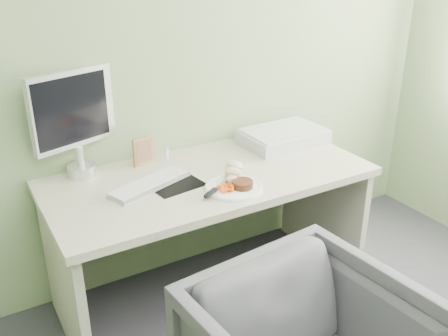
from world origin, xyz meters
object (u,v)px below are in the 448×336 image
scanner (283,137)px  monitor (74,118)px  desk (210,207)px  plate (234,188)px

scanner → monitor: monitor is taller
desk → scanner: bearing=16.1°
desk → monitor: size_ratio=3.08×
plate → monitor: bearing=137.7°
plate → monitor: (-0.57, 0.52, 0.29)m
desk → plate: (0.02, -0.20, 0.19)m
plate → desk: bearing=94.9°
plate → scanner: 0.66m
scanner → monitor: size_ratio=0.90×
desk → scanner: 0.63m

